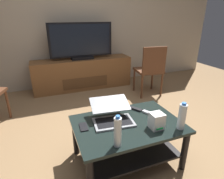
{
  "coord_description": "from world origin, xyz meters",
  "views": [
    {
      "loc": [
        -0.75,
        -1.59,
        1.4
      ],
      "look_at": [
        -0.02,
        0.28,
        0.59
      ],
      "focal_mm": 30.08,
      "sensor_mm": 36.0,
      "label": 1
    }
  ],
  "objects_px": {
    "water_bottle_near": "(118,132)",
    "tv_remote": "(135,109)",
    "coffee_table": "(127,135)",
    "router_box": "(157,121)",
    "laptop": "(112,115)",
    "soundbar_remote": "(149,113)",
    "cell_phone": "(84,127)",
    "water_bottle_far": "(182,116)",
    "television": "(81,42)",
    "dining_chair": "(150,68)",
    "media_cabinet": "(83,74)"
  },
  "relations": [
    {
      "from": "cell_phone",
      "to": "router_box",
      "type": "bearing_deg",
      "value": -17.69
    },
    {
      "from": "media_cabinet",
      "to": "tv_remote",
      "type": "height_order",
      "value": "media_cabinet"
    },
    {
      "from": "media_cabinet",
      "to": "router_box",
      "type": "xyz_separation_m",
      "value": [
        0.14,
        -2.36,
        0.22
      ]
    },
    {
      "from": "media_cabinet",
      "to": "water_bottle_far",
      "type": "xyz_separation_m",
      "value": [
        0.34,
        -2.45,
        0.27
      ]
    },
    {
      "from": "dining_chair",
      "to": "laptop",
      "type": "xyz_separation_m",
      "value": [
        -1.22,
        -1.28,
        -0.01
      ]
    },
    {
      "from": "media_cabinet",
      "to": "cell_phone",
      "type": "distance_m",
      "value": 2.17
    },
    {
      "from": "coffee_table",
      "to": "water_bottle_far",
      "type": "xyz_separation_m",
      "value": [
        0.4,
        -0.25,
        0.26
      ]
    },
    {
      "from": "media_cabinet",
      "to": "soundbar_remote",
      "type": "distance_m",
      "value": 2.14
    },
    {
      "from": "coffee_table",
      "to": "laptop",
      "type": "relative_size",
      "value": 2.38
    },
    {
      "from": "coffee_table",
      "to": "television",
      "type": "bearing_deg",
      "value": 88.27
    },
    {
      "from": "coffee_table",
      "to": "water_bottle_far",
      "type": "height_order",
      "value": "water_bottle_far"
    },
    {
      "from": "soundbar_remote",
      "to": "tv_remote",
      "type": "bearing_deg",
      "value": 96.33
    },
    {
      "from": "coffee_table",
      "to": "television",
      "type": "distance_m",
      "value": 2.26
    },
    {
      "from": "water_bottle_near",
      "to": "tv_remote",
      "type": "xyz_separation_m",
      "value": [
        0.41,
        0.49,
        -0.12
      ]
    },
    {
      "from": "television",
      "to": "dining_chair",
      "type": "bearing_deg",
      "value": -37.3
    },
    {
      "from": "laptop",
      "to": "soundbar_remote",
      "type": "bearing_deg",
      "value": -4.96
    },
    {
      "from": "router_box",
      "to": "water_bottle_far",
      "type": "xyz_separation_m",
      "value": [
        0.2,
        -0.08,
        0.05
      ]
    },
    {
      "from": "laptop",
      "to": "tv_remote",
      "type": "bearing_deg",
      "value": 20.21
    },
    {
      "from": "media_cabinet",
      "to": "soundbar_remote",
      "type": "height_order",
      "value": "media_cabinet"
    },
    {
      "from": "tv_remote",
      "to": "television",
      "type": "bearing_deg",
      "value": 61.65
    },
    {
      "from": "water_bottle_far",
      "to": "water_bottle_near",
      "type": "bearing_deg",
      "value": -178.61
    },
    {
      "from": "laptop",
      "to": "router_box",
      "type": "distance_m",
      "value": 0.42
    },
    {
      "from": "dining_chair",
      "to": "coffee_table",
      "type": "bearing_deg",
      "value": -128.63
    },
    {
      "from": "water_bottle_far",
      "to": "cell_phone",
      "type": "relative_size",
      "value": 1.83
    },
    {
      "from": "television",
      "to": "dining_chair",
      "type": "relative_size",
      "value": 1.31
    },
    {
      "from": "television",
      "to": "router_box",
      "type": "xyz_separation_m",
      "value": [
        0.14,
        -2.34,
        -0.4
      ]
    },
    {
      "from": "laptop",
      "to": "soundbar_remote",
      "type": "height_order",
      "value": "laptop"
    },
    {
      "from": "water_bottle_near",
      "to": "cell_phone",
      "type": "height_order",
      "value": "water_bottle_near"
    },
    {
      "from": "media_cabinet",
      "to": "cell_phone",
      "type": "relative_size",
      "value": 13.63
    },
    {
      "from": "coffee_table",
      "to": "router_box",
      "type": "xyz_separation_m",
      "value": [
        0.2,
        -0.17,
        0.21
      ]
    },
    {
      "from": "water_bottle_far",
      "to": "tv_remote",
      "type": "bearing_deg",
      "value": 114.54
    },
    {
      "from": "dining_chair",
      "to": "laptop",
      "type": "bearing_deg",
      "value": -133.81
    },
    {
      "from": "coffee_table",
      "to": "dining_chair",
      "type": "relative_size",
      "value": 1.11
    },
    {
      "from": "router_box",
      "to": "laptop",
      "type": "bearing_deg",
      "value": 139.58
    },
    {
      "from": "television",
      "to": "tv_remote",
      "type": "relative_size",
      "value": 7.42
    },
    {
      "from": "water_bottle_near",
      "to": "tv_remote",
      "type": "relative_size",
      "value": 1.66
    },
    {
      "from": "cell_phone",
      "to": "television",
      "type": "bearing_deg",
      "value": 81.54
    },
    {
      "from": "laptop",
      "to": "water_bottle_far",
      "type": "relative_size",
      "value": 1.65
    },
    {
      "from": "cell_phone",
      "to": "soundbar_remote",
      "type": "relative_size",
      "value": 0.88
    },
    {
      "from": "coffee_table",
      "to": "water_bottle_far",
      "type": "relative_size",
      "value": 3.94
    },
    {
      "from": "coffee_table",
      "to": "dining_chair",
      "type": "distance_m",
      "value": 1.78
    },
    {
      "from": "cell_phone",
      "to": "media_cabinet",
      "type": "bearing_deg",
      "value": 81.67
    },
    {
      "from": "laptop",
      "to": "water_bottle_far",
      "type": "distance_m",
      "value": 0.64
    },
    {
      "from": "coffee_table",
      "to": "cell_phone",
      "type": "bearing_deg",
      "value": 168.99
    },
    {
      "from": "laptop",
      "to": "water_bottle_near",
      "type": "relative_size",
      "value": 1.59
    },
    {
      "from": "router_box",
      "to": "water_bottle_far",
      "type": "distance_m",
      "value": 0.22
    },
    {
      "from": "television",
      "to": "cell_phone",
      "type": "xyz_separation_m",
      "value": [
        -0.47,
        -2.1,
        -0.47
      ]
    },
    {
      "from": "media_cabinet",
      "to": "water_bottle_far",
      "type": "distance_m",
      "value": 2.48
    },
    {
      "from": "media_cabinet",
      "to": "water_bottle_near",
      "type": "distance_m",
      "value": 2.49
    },
    {
      "from": "laptop",
      "to": "water_bottle_far",
      "type": "height_order",
      "value": "water_bottle_far"
    }
  ]
}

